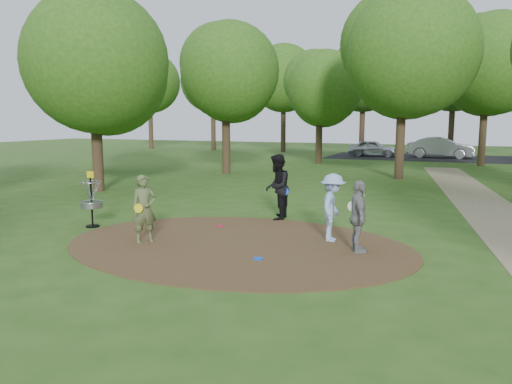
% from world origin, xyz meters
% --- Properties ---
extents(ground, '(100.00, 100.00, 0.00)m').
position_xyz_m(ground, '(0.00, 0.00, 0.00)').
color(ground, '#2D5119').
rests_on(ground, ground).
extents(dirt_clearing, '(8.40, 8.40, 0.02)m').
position_xyz_m(dirt_clearing, '(0.00, 0.00, 0.01)').
color(dirt_clearing, '#47301C').
rests_on(dirt_clearing, ground).
extents(parking_lot, '(14.00, 8.00, 0.01)m').
position_xyz_m(parking_lot, '(2.00, 30.00, 0.00)').
color(parking_lot, black).
rests_on(parking_lot, ground).
extents(player_observer_with_disc, '(0.69, 0.71, 1.64)m').
position_xyz_m(player_observer_with_disc, '(-2.14, -0.62, 0.82)').
color(player_observer_with_disc, '#546138').
rests_on(player_observer_with_disc, ground).
extents(player_throwing_with_disc, '(1.07, 1.12, 1.66)m').
position_xyz_m(player_throwing_with_disc, '(1.99, 1.21, 0.83)').
color(player_throwing_with_disc, '#96B5E0').
rests_on(player_throwing_with_disc, ground).
extents(player_walking_with_disc, '(0.87, 1.05, 1.93)m').
position_xyz_m(player_walking_with_disc, '(-0.16, 3.21, 0.97)').
color(player_walking_with_disc, black).
rests_on(player_walking_with_disc, ground).
extents(player_waiting_with_disc, '(0.72, 1.03, 1.62)m').
position_xyz_m(player_waiting_with_disc, '(2.77, 0.39, 0.81)').
color(player_waiting_with_disc, gray).
rests_on(player_waiting_with_disc, ground).
extents(disc_ground_blue, '(0.22, 0.22, 0.02)m').
position_xyz_m(disc_ground_blue, '(0.95, -0.98, 0.03)').
color(disc_ground_blue, blue).
rests_on(disc_ground_blue, dirt_clearing).
extents(disc_ground_red, '(0.22, 0.22, 0.02)m').
position_xyz_m(disc_ground_red, '(-1.24, 1.60, 0.03)').
color(disc_ground_red, '#C3133F').
rests_on(disc_ground_red, dirt_clearing).
extents(car_left, '(3.85, 1.63, 1.30)m').
position_xyz_m(car_left, '(-1.65, 29.71, 0.65)').
color(car_left, '#B4B7BC').
rests_on(car_left, ground).
extents(car_right, '(4.90, 1.89, 1.59)m').
position_xyz_m(car_right, '(3.39, 29.94, 0.80)').
color(car_right, '#9D9EA4').
rests_on(car_right, ground).
extents(disc_golf_basket, '(0.63, 0.63, 1.54)m').
position_xyz_m(disc_golf_basket, '(-4.50, 0.30, 0.87)').
color(disc_golf_basket, black).
rests_on(disc_golf_basket, ground).
extents(tree_ring, '(36.96, 45.72, 9.18)m').
position_xyz_m(tree_ring, '(2.25, 8.38, 5.26)').
color(tree_ring, '#332316').
rests_on(tree_ring, ground).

